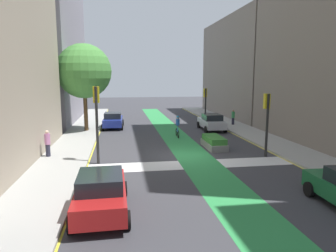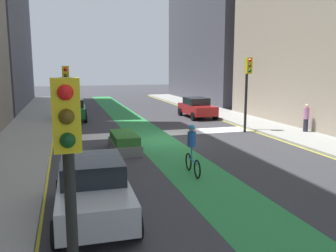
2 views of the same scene
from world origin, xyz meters
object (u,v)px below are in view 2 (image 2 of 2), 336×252
traffic_signal_near_right (66,89)px  car_silver_right_far (93,188)px  pedestrian_sidewalk_left_a (306,118)px  median_planter (124,142)px  cyclist_in_lane (192,148)px  traffic_signal_far_right (69,164)px  car_green_right_near (73,110)px  traffic_signal_near_left (248,81)px  car_red_left_near (197,107)px

traffic_signal_near_right → car_silver_right_far: bearing=93.0°
traffic_signal_near_right → pedestrian_sidewalk_left_a: size_ratio=2.44×
pedestrian_sidewalk_left_a → median_planter: bearing=6.3°
car_silver_right_far → cyclist_in_lane: cyclist_in_lane is taller
traffic_signal_far_right → median_planter: 12.24m
car_silver_right_far → cyclist_in_lane: 4.87m
cyclist_in_lane → median_planter: cyclist_in_lane is taller
car_green_right_near → median_planter: size_ratio=1.48×
traffic_signal_near_right → traffic_signal_near_left: (-10.51, 0.01, 0.33)m
cyclist_in_lane → traffic_signal_near_left: bearing=-130.8°
car_red_left_near → pedestrian_sidewalk_left_a: 9.22m
median_planter → traffic_signal_near_right: bearing=-46.9°
cyclist_in_lane → car_green_right_near: bearing=-75.4°
cyclist_in_lane → median_planter: size_ratio=0.64×
traffic_signal_near_right → pedestrian_sidewalk_left_a: bearing=173.7°
traffic_signal_near_right → cyclist_in_lane: bearing=121.9°
traffic_signal_near_left → car_green_right_near: 13.22m
traffic_signal_far_right → traffic_signal_near_left: bearing=-126.2°
car_silver_right_far → pedestrian_sidewalk_left_a: pedestrian_sidewalk_left_a is taller
traffic_signal_near_right → pedestrian_sidewalk_left_a: 13.89m
traffic_signal_far_right → car_green_right_near: size_ratio=0.90×
traffic_signal_near_left → car_green_right_near: (10.08, -8.22, -2.36)m
traffic_signal_near_left → car_silver_right_far: traffic_signal_near_left is taller
car_silver_right_far → pedestrian_sidewalk_left_a: bearing=-147.0°
car_red_left_near → cyclist_in_lane: 15.06m
median_planter → car_silver_right_far: bearing=74.5°
traffic_signal_near_right → car_red_left_near: 12.28m
car_red_left_near → car_silver_right_far: bearing=61.0°
traffic_signal_far_right → cyclist_in_lane: size_ratio=2.07×
traffic_signal_near_right → traffic_signal_far_right: (0.06, 14.46, -0.13)m
traffic_signal_near_right → cyclist_in_lane: 8.55m
median_planter → cyclist_in_lane: bearing=113.0°
traffic_signal_near_left → median_planter: 8.85m
car_red_left_near → cyclist_in_lane: size_ratio=2.28×
car_silver_right_far → car_green_right_near: 18.24m
traffic_signal_near_left → cyclist_in_lane: bearing=49.2°
traffic_signal_near_right → traffic_signal_near_left: size_ratio=0.89×
traffic_signal_far_right → car_silver_right_far: traffic_signal_far_right is taller
car_red_left_near → car_green_right_near: size_ratio=0.99×
traffic_signal_far_right → traffic_signal_near_right: bearing=-90.2°
traffic_signal_near_right → car_green_right_near: traffic_signal_near_right is taller
cyclist_in_lane → median_planter: bearing=-67.0°
car_silver_right_far → car_red_left_near: bearing=-119.0°
traffic_signal_near_right → traffic_signal_far_right: bearing=89.8°
car_red_left_near → pedestrian_sidewalk_left_a: pedestrian_sidewalk_left_a is taller
traffic_signal_near_left → median_planter: size_ratio=1.57×
traffic_signal_near_right → pedestrian_sidewalk_left_a: traffic_signal_near_right is taller
traffic_signal_near_left → median_planter: traffic_signal_near_left is taller
traffic_signal_far_right → car_silver_right_far: bearing=-97.6°
traffic_signal_near_right → median_planter: (-2.56, 2.73, -2.43)m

